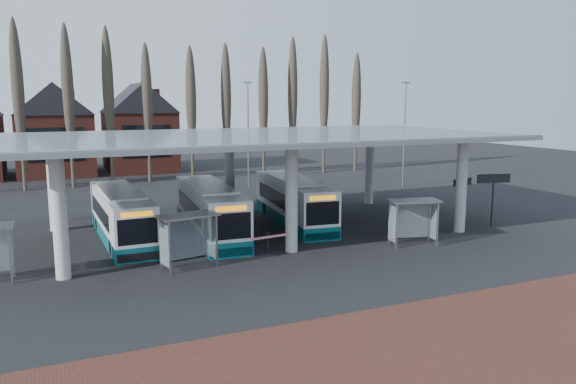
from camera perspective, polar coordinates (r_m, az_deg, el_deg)
name	(u,v)px	position (r m, az deg, el deg)	size (l,w,h in m)	color
ground	(311,263)	(29.73, 2.35, -7.21)	(140.00, 140.00, 0.00)	black
brick_strip	(471,357)	(20.37, 18.07, -15.64)	(70.00, 10.00, 0.03)	#4F2A1F
station_canopy	(256,144)	(35.95, -3.27, 4.89)	(32.00, 16.00, 6.34)	#BBBBB6
poplar_row	(170,97)	(59.89, -11.92, 9.43)	(45.10, 1.10, 14.50)	#473D33
townhouse_row	(7,123)	(69.64, -26.66, 6.27)	(36.80, 10.30, 12.25)	brown
lamp_post_b	(248,133)	(54.90, -4.07, 6.04)	(0.80, 0.16, 10.17)	slate
lamp_post_c	(404,132)	(56.13, 11.73, 5.94)	(0.80, 0.16, 10.17)	slate
bus_0	(121,216)	(35.70, -16.58, -2.39)	(2.55, 11.07, 3.07)	silver
bus_1	(210,211)	(35.86, -7.97, -1.92)	(3.42, 11.75, 3.22)	silver
bus_2	(293,201)	(39.04, 0.51, -0.97)	(3.65, 11.52, 3.15)	silver
shelter_1	(187,228)	(29.02, -10.20, -3.67)	(3.19, 2.01, 2.76)	gray
shelter_2	(413,212)	(33.73, 12.55, -1.98)	(3.19, 2.12, 2.71)	gray
info_sign_0	(494,182)	(40.19, 20.16, 0.93)	(2.36, 0.64, 3.56)	black
info_sign_1	(462,185)	(41.71, 17.30, 0.67)	(1.96, 0.57, 2.96)	black
barrier	(270,238)	(31.00, -1.79, -4.68)	(2.46, 0.82, 1.23)	black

